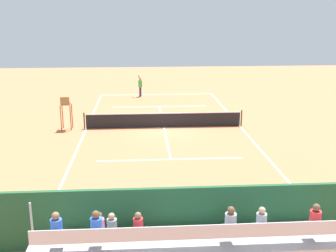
{
  "coord_description": "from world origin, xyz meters",
  "views": [
    {
      "loc": [
        1.49,
        25.84,
        7.31
      ],
      "look_at": [
        0.0,
        4.0,
        1.2
      ],
      "focal_mm": 44.23,
      "sensor_mm": 36.0,
      "label": 1
    }
  ],
  "objects_px": {
    "courtside_bench": "(232,216)",
    "tennis_ball_near": "(142,100)",
    "tennis_net": "(164,120)",
    "bleacher_stand": "(191,240)",
    "tennis_racket": "(136,98)",
    "umpire_chair": "(66,109)",
    "tennis_player": "(140,85)",
    "equipment_bag": "(174,230)"
  },
  "relations": [
    {
      "from": "bleacher_stand",
      "to": "tennis_racket",
      "type": "bearing_deg",
      "value": -85.96
    },
    {
      "from": "tennis_racket",
      "to": "umpire_chair",
      "type": "bearing_deg",
      "value": 65.66
    },
    {
      "from": "tennis_player",
      "to": "tennis_net",
      "type": "bearing_deg",
      "value": 98.27
    },
    {
      "from": "courtside_bench",
      "to": "tennis_player",
      "type": "height_order",
      "value": "tennis_player"
    },
    {
      "from": "courtside_bench",
      "to": "tennis_ball_near",
      "type": "xyz_separation_m",
      "value": [
        2.94,
        -21.92,
        -0.53
      ]
    },
    {
      "from": "tennis_net",
      "to": "tennis_racket",
      "type": "height_order",
      "value": "tennis_net"
    },
    {
      "from": "courtside_bench",
      "to": "tennis_racket",
      "type": "height_order",
      "value": "courtside_bench"
    },
    {
      "from": "umpire_chair",
      "to": "tennis_ball_near",
      "type": "xyz_separation_m",
      "value": [
        -4.81,
        -8.69,
        -1.28
      ]
    },
    {
      "from": "bleacher_stand",
      "to": "tennis_ball_near",
      "type": "relative_size",
      "value": 137.27
    },
    {
      "from": "courtside_bench",
      "to": "umpire_chair",
      "type": "bearing_deg",
      "value": -59.63
    },
    {
      "from": "tennis_net",
      "to": "tennis_racket",
      "type": "relative_size",
      "value": 17.99
    },
    {
      "from": "tennis_racket",
      "to": "tennis_player",
      "type": "bearing_deg",
      "value": -120.18
    },
    {
      "from": "bleacher_stand",
      "to": "umpire_chair",
      "type": "bearing_deg",
      "value": -68.31
    },
    {
      "from": "tennis_player",
      "to": "tennis_racket",
      "type": "height_order",
      "value": "tennis_player"
    },
    {
      "from": "umpire_chair",
      "to": "equipment_bag",
      "type": "bearing_deg",
      "value": 113.36
    },
    {
      "from": "umpire_chair",
      "to": "tennis_player",
      "type": "height_order",
      "value": "umpire_chair"
    },
    {
      "from": "tennis_racket",
      "to": "bleacher_stand",
      "type": "bearing_deg",
      "value": 94.04
    },
    {
      "from": "tennis_ball_near",
      "to": "tennis_net",
      "type": "bearing_deg",
      "value": 99.13
    },
    {
      "from": "tennis_net",
      "to": "equipment_bag",
      "type": "xyz_separation_m",
      "value": [
        0.43,
        13.4,
        -0.32
      ]
    },
    {
      "from": "bleacher_stand",
      "to": "tennis_ball_near",
      "type": "distance_m",
      "value": 24.08
    },
    {
      "from": "tennis_net",
      "to": "tennis_ball_near",
      "type": "distance_m",
      "value": 8.77
    },
    {
      "from": "courtside_bench",
      "to": "tennis_ball_near",
      "type": "distance_m",
      "value": 22.12
    },
    {
      "from": "tennis_racket",
      "to": "tennis_ball_near",
      "type": "relative_size",
      "value": 8.67
    },
    {
      "from": "tennis_net",
      "to": "bleacher_stand",
      "type": "height_order",
      "value": "bleacher_stand"
    },
    {
      "from": "equipment_bag",
      "to": "tennis_ball_near",
      "type": "relative_size",
      "value": 13.64
    },
    {
      "from": "umpire_chair",
      "to": "tennis_player",
      "type": "bearing_deg",
      "value": -114.73
    },
    {
      "from": "umpire_chair",
      "to": "tennis_ball_near",
      "type": "height_order",
      "value": "umpire_chair"
    },
    {
      "from": "equipment_bag",
      "to": "tennis_ball_near",
      "type": "distance_m",
      "value": 22.07
    },
    {
      "from": "tennis_net",
      "to": "umpire_chair",
      "type": "height_order",
      "value": "umpire_chair"
    },
    {
      "from": "umpire_chair",
      "to": "tennis_ball_near",
      "type": "bearing_deg",
      "value": -118.95
    },
    {
      "from": "tennis_net",
      "to": "bleacher_stand",
      "type": "distance_m",
      "value": 15.39
    },
    {
      "from": "bleacher_stand",
      "to": "tennis_racket",
      "type": "distance_m",
      "value": 25.0
    },
    {
      "from": "equipment_bag",
      "to": "tennis_player",
      "type": "bearing_deg",
      "value": -87.45
    },
    {
      "from": "courtside_bench",
      "to": "tennis_racket",
      "type": "bearing_deg",
      "value": -81.49
    },
    {
      "from": "umpire_chair",
      "to": "tennis_ball_near",
      "type": "distance_m",
      "value": 10.02
    },
    {
      "from": "tennis_player",
      "to": "tennis_ball_near",
      "type": "height_order",
      "value": "tennis_player"
    },
    {
      "from": "tennis_player",
      "to": "equipment_bag",
      "type": "bearing_deg",
      "value": 92.55
    },
    {
      "from": "courtside_bench",
      "to": "tennis_net",
      "type": "bearing_deg",
      "value": -83.34
    },
    {
      "from": "bleacher_stand",
      "to": "umpire_chair",
      "type": "height_order",
      "value": "bleacher_stand"
    },
    {
      "from": "equipment_bag",
      "to": "tennis_racket",
      "type": "distance_m",
      "value": 22.98
    },
    {
      "from": "bleacher_stand",
      "to": "courtside_bench",
      "type": "distance_m",
      "value": 2.71
    },
    {
      "from": "tennis_racket",
      "to": "tennis_net",
      "type": "bearing_deg",
      "value": 101.06
    }
  ]
}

